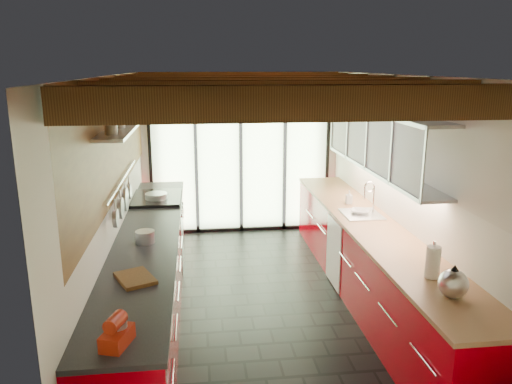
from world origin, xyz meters
TOP-DOWN VIEW (x-y plane):
  - ground at (0.00, 0.00)m, footprint 5.50×5.50m
  - room_shell at (0.00, 0.00)m, footprint 5.50×5.50m
  - ceiling_beams at (-0.00, 0.38)m, footprint 3.14×5.06m
  - glass_door at (0.00, 2.69)m, footprint 2.95×0.10m
  - left_counter at (-1.28, 0.00)m, footprint 0.68×5.00m
  - range_stove at (-1.28, 1.45)m, footprint 0.66×0.90m
  - right_counter at (1.27, 0.00)m, footprint 0.68×5.00m
  - sink_assembly at (1.29, 0.40)m, footprint 0.45×0.52m
  - upper_cabinets_right at (1.43, 0.30)m, footprint 0.34×3.00m
  - left_wall_fixtures at (-1.47, 0.14)m, footprint 0.28×2.60m
  - stand_mixer at (-1.27, -2.24)m, footprint 0.22×0.29m
  - pot_large at (-1.27, -0.28)m, footprint 0.25×0.25m
  - pot_small at (-1.27, 1.33)m, footprint 0.30×0.30m
  - cutting_board at (-1.27, -1.22)m, footprint 0.41×0.46m
  - kettle at (1.27, -1.84)m, footprint 0.25×0.30m
  - paper_towel at (1.27, -1.48)m, footprint 0.16×0.16m
  - soap_bottle at (1.27, 0.91)m, footprint 0.09×0.09m
  - bowl at (1.27, 0.44)m, footprint 0.30×0.30m

SIDE VIEW (x-z plane):
  - ground at x=0.00m, z-range 0.00..0.00m
  - right_counter at x=1.27m, z-range 0.00..0.92m
  - left_counter at x=-1.28m, z-range 0.00..0.92m
  - range_stove at x=-1.28m, z-range -0.01..0.96m
  - cutting_board at x=-1.27m, z-range 0.92..0.95m
  - bowl at x=1.27m, z-range 0.92..0.98m
  - sink_assembly at x=1.29m, z-range 0.75..1.17m
  - pot_small at x=-1.27m, z-range 0.92..1.03m
  - pot_large at x=-1.27m, z-range 0.92..1.05m
  - soap_bottle at x=1.27m, z-range 0.92..1.10m
  - stand_mixer at x=-1.27m, z-range 0.90..1.13m
  - kettle at x=1.27m, z-range 0.90..1.18m
  - paper_towel at x=1.27m, z-range 0.89..1.23m
  - room_shell at x=0.00m, z-range -1.10..4.40m
  - glass_door at x=0.00m, z-range 0.21..3.11m
  - upper_cabinets_right at x=1.43m, z-range 0.35..3.35m
  - left_wall_fixtures at x=-1.47m, z-range 1.40..2.36m
  - ceiling_beams at x=0.00m, z-range 0.01..4.91m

